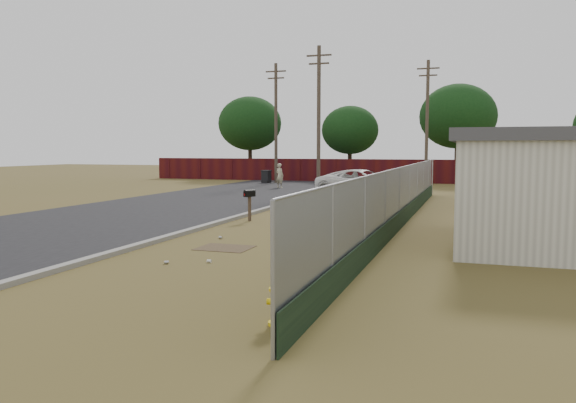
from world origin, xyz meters
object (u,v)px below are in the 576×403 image
(pickup_truck, at_px, (363,183))
(trash_bin, at_px, (266,176))
(pedestrian, at_px, (280,176))
(fire_hydrant, at_px, (278,302))
(mailbox, at_px, (249,196))

(pickup_truck, distance_m, trash_bin, 12.87)
(pedestrian, bearing_deg, fire_hydrant, 131.22)
(pickup_truck, height_order, trash_bin, pickup_truck)
(trash_bin, bearing_deg, pedestrian, -60.03)
(fire_hydrant, xyz_separation_m, pickup_truck, (-3.16, 23.26, 0.38))
(mailbox, xyz_separation_m, trash_bin, (-7.34, 21.21, -0.40))
(trash_bin, bearing_deg, mailbox, -70.91)
(fire_hydrant, distance_m, pickup_truck, 23.48)
(fire_hydrant, xyz_separation_m, trash_bin, (-12.34, 32.27, 0.15))
(pickup_truck, bearing_deg, fire_hydrant, -159.76)
(mailbox, distance_m, pickup_truck, 12.34)
(mailbox, bearing_deg, trash_bin, 109.09)
(pedestrian, xyz_separation_m, trash_bin, (-2.76, 4.78, -0.32))
(pickup_truck, bearing_deg, mailbox, -176.08)
(pickup_truck, relative_size, pedestrian, 3.19)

